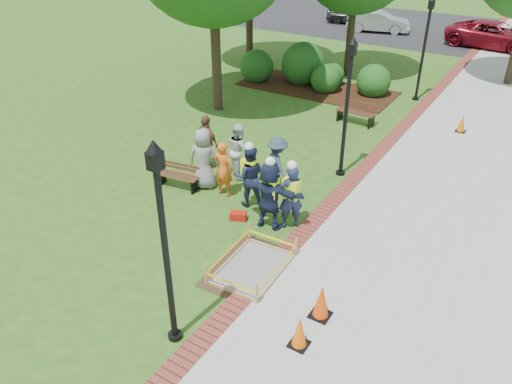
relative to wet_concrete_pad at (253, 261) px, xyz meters
The scene contains 31 objects.
ground 1.50m from the wet_concrete_pad, 163.50° to the left, with size 100.00×100.00×0.00m, color #285116.
sidewalk 11.02m from the wet_concrete_pad, 71.05° to the left, with size 6.00×60.00×0.02m, color #9E9E99.
brick_edging 10.43m from the wet_concrete_pad, 88.19° to the left, with size 0.50×60.00×0.03m, color maroon.
mulch_bed 13.19m from the wet_concrete_pad, 109.59° to the left, with size 7.00×3.00×0.05m, color #381E0F.
parking_lot 27.46m from the wet_concrete_pad, 92.97° to the left, with size 36.00×12.00×0.01m, color black.
wet_concrete_pad is the anchor object (origin of this frame).
bench_near 4.45m from the wet_concrete_pad, 152.20° to the left, with size 1.38×0.64×0.72m.
bench_far 9.65m from the wet_concrete_pad, 98.16° to the left, with size 1.52×0.58×0.81m.
cone_front 2.48m from the wet_concrete_pad, 36.54° to the right, with size 0.37×0.37×0.73m.
cone_back 2.08m from the wet_concrete_pad, 15.21° to the right, with size 0.41×0.41×0.82m.
cone_far 11.08m from the wet_concrete_pad, 78.18° to the left, with size 0.36×0.36×0.70m.
toolbox 2.15m from the wet_concrete_pad, 132.71° to the left, with size 0.44×0.24×0.22m, color #B2150D.
lamp_near 3.42m from the wet_concrete_pad, 93.81° to the right, with size 0.28×0.28×4.26m.
lamp_mid 5.87m from the wet_concrete_pad, 91.81° to the left, with size 0.28×0.28×4.26m.
lamp_far 13.61m from the wet_concrete_pad, 90.73° to the left, with size 0.28×0.28×4.26m.
shrub_a 14.13m from the wet_concrete_pad, 121.55° to the left, with size 1.57×1.57×1.57m, color #154212.
shrub_b 14.03m from the wet_concrete_pad, 112.67° to the left, with size 2.02×2.02×2.02m, color #154212.
shrub_c 12.93m from the wet_concrete_pad, 107.79° to the left, with size 1.34×1.34×1.34m, color #154212.
shrub_d 13.12m from the wet_concrete_pad, 98.66° to the left, with size 1.48×1.48×1.48m, color #154212.
shrub_e 13.91m from the wet_concrete_pad, 107.00° to the left, with size 1.10×1.10×1.10m, color #154212.
casual_person_a 4.23m from the wet_concrete_pad, 142.30° to the left, with size 0.69×0.57×1.85m.
casual_person_b 3.60m from the wet_concrete_pad, 135.80° to the left, with size 0.54×0.35×1.66m.
casual_person_c 4.69m from the wet_concrete_pad, 127.29° to the left, with size 0.64×0.63×1.71m.
casual_person_d 5.38m from the wet_concrete_pad, 137.92° to the left, with size 0.63×0.47×1.76m.
casual_person_e 3.86m from the wet_concrete_pad, 111.47° to the left, with size 0.63×0.58×1.66m.
hivis_worker_a 2.01m from the wet_concrete_pad, 108.65° to the left, with size 0.64×0.44×2.03m.
hivis_worker_b 2.16m from the wet_concrete_pad, 93.80° to the left, with size 0.66×0.66×1.93m.
hivis_worker_c 2.99m from the wet_concrete_pad, 124.08° to the left, with size 0.67×0.61×1.91m.
parked_car_a 27.63m from the wet_concrete_pad, 107.58° to the left, with size 4.29×1.86×1.40m, color #2A2A2C.
parked_car_b 25.56m from the wet_concrete_pad, 103.76° to the left, with size 4.36×1.90×1.42m, color #ACADB1.
parked_car_c 24.49m from the wet_concrete_pad, 87.64° to the left, with size 4.91×2.14×1.60m, color maroon.
Camera 1 is at (6.32, -8.11, 7.44)m, focal length 35.00 mm.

